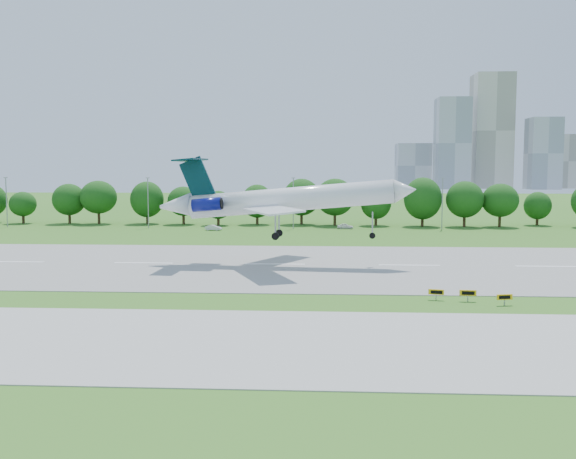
% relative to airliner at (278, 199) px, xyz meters
% --- Properties ---
extents(ground, '(600.00, 600.00, 0.00)m').
position_rel_airliner_xyz_m(ground, '(19.54, -25.10, -9.81)').
color(ground, '#2F661A').
rests_on(ground, ground).
extents(runway, '(400.00, 45.00, 0.08)m').
position_rel_airliner_xyz_m(runway, '(19.54, -0.10, -9.77)').
color(runway, gray).
rests_on(runway, ground).
extents(taxiway, '(400.00, 23.00, 0.08)m').
position_rel_airliner_xyz_m(taxiway, '(19.54, -43.10, -9.77)').
color(taxiway, '#ADADA8').
rests_on(taxiway, ground).
extents(tree_line, '(288.40, 8.40, 10.40)m').
position_rel_airliner_xyz_m(tree_line, '(19.54, 66.90, -3.62)').
color(tree_line, '#382314').
rests_on(tree_line, ground).
extents(light_poles, '(175.90, 0.25, 12.19)m').
position_rel_airliner_xyz_m(light_poles, '(17.04, 56.90, -3.47)').
color(light_poles, gray).
rests_on(light_poles, ground).
extents(skyline, '(127.00, 52.00, 80.00)m').
position_rel_airliner_xyz_m(skyline, '(119.71, 365.52, 20.66)').
color(skyline, '#B2B2B7').
rests_on(skyline, ground).
extents(airliner, '(38.69, 28.06, 12.29)m').
position_rel_airliner_xyz_m(airliner, '(0.00, 0.00, 0.00)').
color(airliner, white).
rests_on(airliner, ground).
extents(taxi_sign_left, '(1.80, 0.35, 1.26)m').
position_rel_airliner_xyz_m(taxi_sign_left, '(22.52, -25.45, -8.88)').
color(taxi_sign_left, gray).
rests_on(taxi_sign_left, ground).
extents(taxi_sign_centre, '(1.69, 0.53, 1.18)m').
position_rel_airliner_xyz_m(taxi_sign_centre, '(19.21, -24.86, -8.93)').
color(taxi_sign_centre, gray).
rests_on(taxi_sign_centre, ground).
extents(taxi_sign_right, '(1.69, 0.52, 1.19)m').
position_rel_airliner_xyz_m(taxi_sign_right, '(25.95, -27.24, -8.93)').
color(taxi_sign_right, gray).
rests_on(taxi_sign_right, ground).
extents(service_vehicle_a, '(3.98, 2.06, 1.25)m').
position_rel_airliner_xyz_m(service_vehicle_a, '(-18.82, 51.92, -9.18)').
color(service_vehicle_a, silver).
rests_on(service_vehicle_a, ground).
extents(service_vehicle_b, '(3.86, 1.68, 1.30)m').
position_rel_airliner_xyz_m(service_vehicle_b, '(11.92, 57.41, -9.16)').
color(service_vehicle_b, white).
rests_on(service_vehicle_b, ground).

